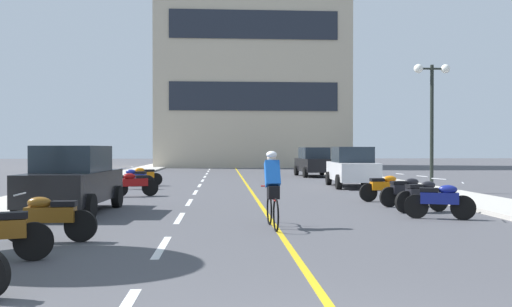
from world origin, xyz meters
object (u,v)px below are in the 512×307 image
at_px(motorcycle_4, 423,195).
at_px(motorcycle_9, 144,176).
at_px(parked_car_near, 73,179).
at_px(motorcycle_2, 50,217).
at_px(motorcycle_7, 135,184).
at_px(street_lamp_mid, 432,97).
at_px(cyclist_rider, 272,187).
at_px(motorcycle_5, 406,191).
at_px(motorcycle_3, 440,200).
at_px(motorcycle_8, 135,178).
at_px(parked_car_mid, 352,167).
at_px(motorcycle_6, 385,187).
at_px(parked_car_far, 314,162).

height_order(motorcycle_4, motorcycle_9, same).
bearing_deg(parked_car_near, motorcycle_2, -79.93).
relative_size(motorcycle_4, motorcycle_7, 1.01).
distance_m(street_lamp_mid, cyclist_rider, 12.01).
bearing_deg(parked_car_near, motorcycle_4, -2.56).
height_order(parked_car_near, motorcycle_2, parked_car_near).
height_order(motorcycle_2, motorcycle_5, same).
distance_m(motorcycle_3, motorcycle_8, 13.85).
bearing_deg(parked_car_near, motorcycle_5, 6.22).
height_order(motorcycle_3, motorcycle_7, same).
distance_m(motorcycle_3, cyclist_rider, 4.43).
distance_m(street_lamp_mid, motorcycle_3, 9.15).
relative_size(motorcycle_2, motorcycle_3, 1.04).
distance_m(parked_car_mid, motorcycle_8, 9.65).
distance_m(motorcycle_4, motorcycle_5, 1.47).
relative_size(street_lamp_mid, motorcycle_6, 2.92).
bearing_deg(motorcycle_6, cyclist_rider, -126.85).
xyz_separation_m(motorcycle_2, motorcycle_9, (-0.44, 15.21, 0.00)).
height_order(parked_car_mid, motorcycle_6, parked_car_mid).
relative_size(parked_car_near, motorcycle_6, 2.51).
xyz_separation_m(motorcycle_2, motorcycle_7, (0.02, 9.67, 0.00)).
distance_m(parked_car_mid, cyclist_rider, 13.24).
height_order(parked_car_near, motorcycle_6, parked_car_near).
bearing_deg(motorcycle_5, motorcycle_8, 140.93).
xyz_separation_m(motorcycle_4, motorcycle_6, (-0.13, 3.05, 0.00)).
xyz_separation_m(parked_car_near, motorcycle_2, (0.83, -4.66, -0.44)).
height_order(motorcycle_4, motorcycle_8, same).
height_order(parked_car_mid, motorcycle_5, parked_car_mid).
bearing_deg(motorcycle_3, motorcycle_4, 85.61).
relative_size(motorcycle_9, cyclist_rider, 0.93).
bearing_deg(motorcycle_6, motorcycle_9, 138.60).
xyz_separation_m(motorcycle_6, motorcycle_7, (-8.53, 2.39, 0.00)).
xyz_separation_m(street_lamp_mid, cyclist_rider, (-7.21, -9.16, -2.89)).
relative_size(motorcycle_3, motorcycle_9, 0.99).
relative_size(street_lamp_mid, motorcycle_2, 2.92).
bearing_deg(motorcycle_7, parked_car_far, 56.99).
xyz_separation_m(street_lamp_mid, motorcycle_5, (-2.79, -5.08, -3.30)).
bearing_deg(parked_car_near, parked_car_mid, 43.22).
height_order(street_lamp_mid, motorcycle_8, street_lamp_mid).
height_order(street_lamp_mid, motorcycle_5, street_lamp_mid).
relative_size(street_lamp_mid, motorcycle_4, 3.00).
height_order(motorcycle_3, motorcycle_6, same).
bearing_deg(street_lamp_mid, motorcycle_8, 168.57).
height_order(parked_car_near, parked_car_mid, same).
xyz_separation_m(parked_car_far, motorcycle_9, (-9.39, -8.21, -0.44)).
bearing_deg(motorcycle_3, motorcycle_6, 90.24).
bearing_deg(cyclist_rider, motorcycle_3, 15.12).
relative_size(parked_car_far, motorcycle_9, 2.60).
height_order(parked_car_far, motorcycle_2, parked_car_far).
xyz_separation_m(motorcycle_5, motorcycle_8, (-9.26, 7.52, 0.00)).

